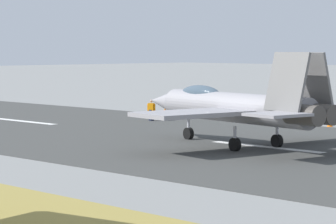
{
  "coord_description": "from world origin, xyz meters",
  "views": [
    {
      "loc": [
        -30.82,
        38.58,
        5.78
      ],
      "look_at": [
        2.65,
        5.42,
        2.2
      ],
      "focal_mm": 90.86,
      "sensor_mm": 36.0,
      "label": 1
    }
  ],
  "objects_px": {
    "crew_person": "(151,110)",
    "marker_cone_mid": "(330,123)",
    "fighter_jet": "(238,107)",
    "marker_cone_far": "(165,111)"
  },
  "relations": [
    {
      "from": "crew_person",
      "to": "marker_cone_far",
      "type": "relative_size",
      "value": 3.06
    },
    {
      "from": "crew_person",
      "to": "marker_cone_far",
      "type": "bearing_deg",
      "value": -52.84
    },
    {
      "from": "crew_person",
      "to": "marker_cone_mid",
      "type": "xyz_separation_m",
      "value": [
        -12.77,
        -5.9,
        -0.57
      ]
    },
    {
      "from": "fighter_jet",
      "to": "marker_cone_far",
      "type": "relative_size",
      "value": 29.95
    },
    {
      "from": "crew_person",
      "to": "marker_cone_mid",
      "type": "relative_size",
      "value": 3.06
    },
    {
      "from": "fighter_jet",
      "to": "crew_person",
      "type": "xyz_separation_m",
      "value": [
        16.21,
        -8.49,
        -1.51
      ]
    },
    {
      "from": "fighter_jet",
      "to": "crew_person",
      "type": "distance_m",
      "value": 18.37
    },
    {
      "from": "marker_cone_mid",
      "to": "marker_cone_far",
      "type": "bearing_deg",
      "value": 0.0
    },
    {
      "from": "crew_person",
      "to": "marker_cone_far",
      "type": "xyz_separation_m",
      "value": [
        4.47,
        -5.9,
        -0.57
      ]
    },
    {
      "from": "marker_cone_mid",
      "to": "marker_cone_far",
      "type": "distance_m",
      "value": 17.25
    }
  ]
}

